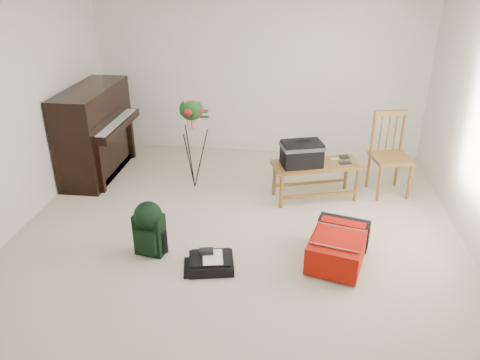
# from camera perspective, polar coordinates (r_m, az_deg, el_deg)

# --- Properties ---
(floor) EXTENTS (5.00, 5.50, 0.01)m
(floor) POSITION_cam_1_polar(r_m,az_deg,el_deg) (5.20, -0.63, -7.66)
(floor) COLOR beige
(floor) RESTS_ON ground
(ceiling) EXTENTS (5.00, 5.50, 0.01)m
(ceiling) POSITION_cam_1_polar(r_m,az_deg,el_deg) (4.35, -0.80, 20.98)
(ceiling) COLOR white
(ceiling) RESTS_ON wall_back
(wall_back) EXTENTS (5.00, 0.04, 2.50)m
(wall_back) POSITION_cam_1_polar(r_m,az_deg,el_deg) (7.25, 2.34, 12.88)
(wall_back) COLOR white
(wall_back) RESTS_ON floor
(piano) EXTENTS (0.71, 1.50, 1.25)m
(piano) POSITION_cam_1_polar(r_m,az_deg,el_deg) (6.90, -17.13, 5.45)
(piano) COLOR black
(piano) RESTS_ON floor
(bench) EXTENTS (1.18, 0.75, 0.84)m
(bench) POSITION_cam_1_polar(r_m,az_deg,el_deg) (5.91, 7.97, 2.96)
(bench) COLOR olive
(bench) RESTS_ON floor
(dining_chair) EXTENTS (0.56, 0.56, 1.08)m
(dining_chair) POSITION_cam_1_polar(r_m,az_deg,el_deg) (6.36, 17.90, 2.88)
(dining_chair) COLOR olive
(dining_chair) RESTS_ON floor
(red_suitcase) EXTENTS (0.69, 0.88, 0.33)m
(red_suitcase) POSITION_cam_1_polar(r_m,az_deg,el_deg) (4.97, 11.80, -7.60)
(red_suitcase) COLOR #BC1808
(red_suitcase) RESTS_ON floor
(black_duffel) EXTENTS (0.51, 0.44, 0.19)m
(black_duffel) POSITION_cam_1_polar(r_m,az_deg,el_deg) (4.79, -3.55, -9.98)
(black_duffel) COLOR black
(black_duffel) RESTS_ON floor
(green_backpack) EXTENTS (0.33, 0.30, 0.60)m
(green_backpack) POSITION_cam_1_polar(r_m,az_deg,el_deg) (4.95, -11.05, -5.51)
(green_backpack) COLOR black
(green_backpack) RESTS_ON floor
(flower_stand) EXTENTS (0.46, 0.46, 1.27)m
(flower_stand) POSITION_cam_1_polar(r_m,az_deg,el_deg) (6.18, -5.77, 4.32)
(flower_stand) COLOR black
(flower_stand) RESTS_ON floor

